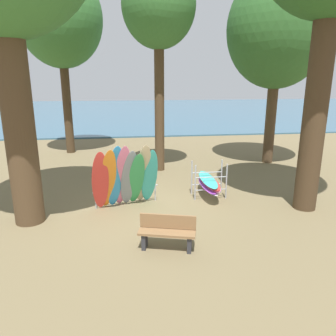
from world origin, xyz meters
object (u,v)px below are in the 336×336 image
(tree_far_right_back, at_px, (278,29))
(board_storage_rack, at_px, (209,182))
(tree_far_left_back, at_px, (60,19))
(leaning_board_pile, at_px, (125,178))
(tree_mid_behind, at_px, (159,8))
(park_bench, at_px, (167,232))

(tree_far_right_back, bearing_deg, board_storage_rack, -133.58)
(tree_far_left_back, height_order, leaning_board_pile, tree_far_left_back)
(tree_mid_behind, height_order, leaning_board_pile, tree_mid_behind)
(tree_mid_behind, bearing_deg, leaning_board_pile, -109.60)
(board_storage_rack, xyz_separation_m, park_bench, (-1.93, -3.44, -0.07))
(leaning_board_pile, distance_m, board_storage_rack, 3.05)
(tree_far_left_back, xyz_separation_m, board_storage_rack, (5.95, -7.87, -6.42))
(leaning_board_pile, height_order, board_storage_rack, leaning_board_pile)
(tree_mid_behind, bearing_deg, tree_far_right_back, 6.99)
(leaning_board_pile, distance_m, park_bench, 2.93)
(tree_far_right_back, xyz_separation_m, park_bench, (-6.05, -7.77, -5.72))
(tree_far_right_back, distance_m, board_storage_rack, 8.23)
(tree_far_right_back, distance_m, park_bench, 11.39)
(tree_far_left_back, distance_m, leaning_board_pile, 10.87)
(tree_far_right_back, bearing_deg, tree_mid_behind, -173.01)
(park_bench, bearing_deg, tree_far_left_back, 109.60)
(board_storage_rack, bearing_deg, tree_mid_behind, 110.20)
(tree_far_right_back, xyz_separation_m, board_storage_rack, (-4.13, -4.34, -5.65))
(tree_far_left_back, height_order, tree_far_right_back, tree_far_left_back)
(tree_far_left_back, relative_size, tree_far_right_back, 1.07)
(tree_mid_behind, bearing_deg, park_bench, -94.68)
(leaning_board_pile, bearing_deg, board_storage_rack, 14.17)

